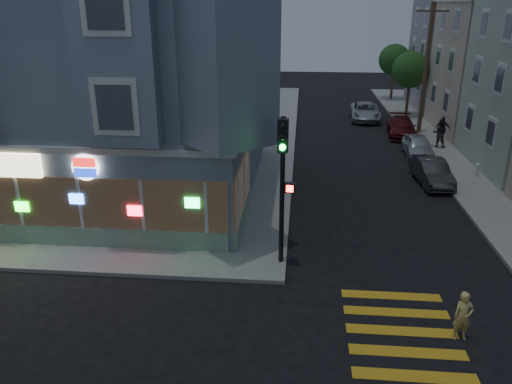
# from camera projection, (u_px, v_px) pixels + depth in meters

# --- Properties ---
(ground) EXTENTS (120.00, 120.00, 0.00)m
(ground) POSITION_uv_depth(u_px,v_px,m) (185.00, 314.00, 15.36)
(ground) COLOR black
(ground) RESTS_ON ground
(sidewalk_nw) EXTENTS (33.00, 42.00, 0.15)m
(sidewalk_nw) POSITION_uv_depth(u_px,v_px,m) (78.00, 129.00, 37.93)
(sidewalk_nw) COLOR gray
(sidewalk_nw) RESTS_ON ground
(corner_building) EXTENTS (14.60, 14.60, 11.40)m
(corner_building) POSITION_uv_depth(u_px,v_px,m) (108.00, 74.00, 24.07)
(corner_building) COLOR slate
(corner_building) RESTS_ON sidewalk_nw
(row_house_d) EXTENTS (12.00, 8.60, 10.50)m
(row_house_d) POSITION_uv_depth(u_px,v_px,m) (489.00, 48.00, 43.47)
(row_house_d) COLOR gray
(row_house_d) RESTS_ON sidewalk_ne
(utility_pole) EXTENTS (2.20, 0.30, 9.00)m
(utility_pole) POSITION_uv_depth(u_px,v_px,m) (426.00, 68.00, 35.01)
(utility_pole) COLOR #4C3826
(utility_pole) RESTS_ON sidewalk_ne
(street_tree_near) EXTENTS (3.00, 3.00, 5.30)m
(street_tree_near) POSITION_uv_depth(u_px,v_px,m) (411.00, 70.00, 40.89)
(street_tree_near) COLOR #4C3826
(street_tree_near) RESTS_ON sidewalk_ne
(street_tree_far) EXTENTS (3.00, 3.00, 5.30)m
(street_tree_far) POSITION_uv_depth(u_px,v_px,m) (394.00, 60.00, 48.34)
(street_tree_far) COLOR #4C3826
(street_tree_far) RESTS_ON sidewalk_ne
(running_child) EXTENTS (0.56, 0.39, 1.49)m
(running_child) POSITION_uv_depth(u_px,v_px,m) (463.00, 316.00, 14.00)
(running_child) COLOR #E9D377
(running_child) RESTS_ON ground
(pedestrian_a) EXTENTS (1.07, 0.94, 1.85)m
(pedestrian_a) POSITION_uv_depth(u_px,v_px,m) (440.00, 133.00, 32.56)
(pedestrian_a) COLOR black
(pedestrian_a) RESTS_ON sidewalk_ne
(pedestrian_b) EXTENTS (1.05, 0.57, 1.71)m
(pedestrian_b) POSITION_uv_depth(u_px,v_px,m) (442.00, 129.00, 33.98)
(pedestrian_b) COLOR #26232C
(pedestrian_b) RESTS_ON sidewalk_ne
(parked_car_a) EXTENTS (1.68, 3.98, 1.34)m
(parked_car_a) POSITION_uv_depth(u_px,v_px,m) (418.00, 146.00, 31.13)
(parked_car_a) COLOR #B3B7BB
(parked_car_a) RESTS_ON ground
(parked_car_b) EXTENTS (1.65, 4.06, 1.31)m
(parked_car_b) POSITION_uv_depth(u_px,v_px,m) (432.00, 172.00, 26.32)
(parked_car_b) COLOR #333638
(parked_car_b) RESTS_ON ground
(parked_car_c) EXTENTS (2.28, 4.74, 1.33)m
(parked_car_c) POSITION_uv_depth(u_px,v_px,m) (401.00, 127.00, 35.98)
(parked_car_c) COLOR #5B1518
(parked_car_c) RESTS_ON ground
(parked_car_d) EXTENTS (2.53, 5.13, 1.40)m
(parked_car_d) POSITION_uv_depth(u_px,v_px,m) (365.00, 112.00, 40.99)
(parked_car_d) COLOR #AFB4BB
(parked_car_d) RESTS_ON ground
(traffic_signal) EXTENTS (0.63, 0.60, 5.36)m
(traffic_signal) POSITION_uv_depth(u_px,v_px,m) (283.00, 168.00, 16.85)
(traffic_signal) COLOR black
(traffic_signal) RESTS_ON sidewalk_nw
(fire_hydrant) EXTENTS (0.44, 0.25, 0.76)m
(fire_hydrant) POSITION_uv_depth(u_px,v_px,m) (477.00, 169.00, 27.10)
(fire_hydrant) COLOR silver
(fire_hydrant) RESTS_ON sidewalk_ne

